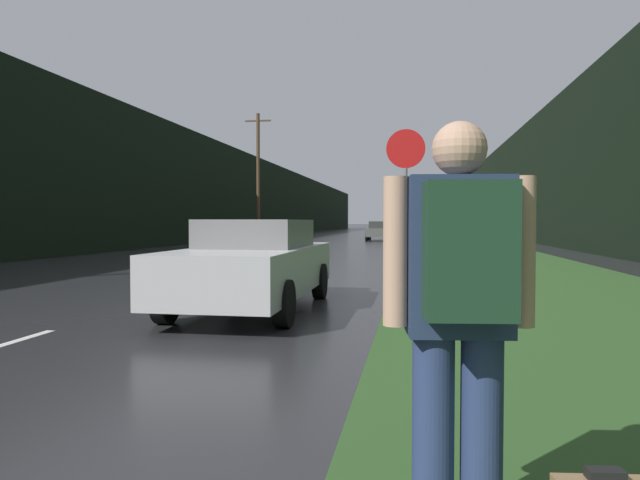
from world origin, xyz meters
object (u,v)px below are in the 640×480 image
object	(u,v)px
hitchhiker_with_backpack	(460,308)
car_passing_near	(254,263)
car_passing_far	(380,231)
stop_sign	(405,191)

from	to	relation	value
hitchhiker_with_backpack	car_passing_near	world-z (taller)	hitchhiker_with_backpack
hitchhiker_with_backpack	car_passing_far	distance (m)	39.75
stop_sign	car_passing_far	world-z (taller)	stop_sign
stop_sign	hitchhiker_with_backpack	distance (m)	8.85
stop_sign	car_passing_near	world-z (taller)	stop_sign
hitchhiker_with_backpack	car_passing_far	size ratio (longest dim) A/B	0.44
stop_sign	car_passing_far	bearing A→B (deg)	94.37
car_passing_near	car_passing_far	xyz separation A→B (m)	(0.00, 33.26, -0.01)
stop_sign	hitchhiker_with_backpack	bearing A→B (deg)	-87.60
stop_sign	car_passing_near	xyz separation A→B (m)	(-2.36, -2.40, -1.27)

